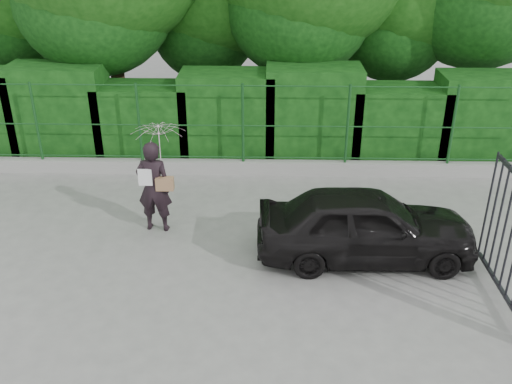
{
  "coord_description": "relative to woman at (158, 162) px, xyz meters",
  "views": [
    {
      "loc": [
        0.99,
        -7.4,
        5.39
      ],
      "look_at": [
        0.77,
        1.3,
        1.1
      ],
      "focal_mm": 40.0,
      "sensor_mm": 36.0,
      "label": 1
    }
  ],
  "objects": [
    {
      "name": "woman",
      "position": [
        0.0,
        0.0,
        0.0
      ],
      "size": [
        0.97,
        0.98,
        2.08
      ],
      "color": "black",
      "rests_on": "ground"
    },
    {
      "name": "car",
      "position": [
        3.66,
        -0.91,
        -0.73
      ],
      "size": [
        3.71,
        1.56,
        1.25
      ],
      "primitive_type": "imported",
      "rotation": [
        0.0,
        0.0,
        1.59
      ],
      "color": "black",
      "rests_on": "ground"
    },
    {
      "name": "ground",
      "position": [
        1.02,
        -1.95,
        -1.36
      ],
      "size": [
        80.0,
        80.0,
        0.0
      ],
      "primitive_type": "plane",
      "color": "gray"
    },
    {
      "name": "fence",
      "position": [
        1.24,
        2.55,
        -0.16
      ],
      "size": [
        14.13,
        0.06,
        1.8
      ],
      "color": "#15441A",
      "rests_on": "kerb"
    },
    {
      "name": "kerb",
      "position": [
        1.02,
        2.55,
        -1.21
      ],
      "size": [
        14.0,
        0.25,
        0.3
      ],
      "primitive_type": "cube",
      "color": "#9E9E99",
      "rests_on": "ground"
    },
    {
      "name": "hedge",
      "position": [
        0.95,
        3.55,
        -0.33
      ],
      "size": [
        14.2,
        1.2,
        2.23
      ],
      "color": "black",
      "rests_on": "ground"
    }
  ]
}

